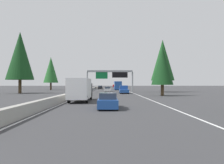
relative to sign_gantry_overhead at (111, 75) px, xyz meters
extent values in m
plane|color=#38383A|center=(6.19, 6.04, -4.72)|extent=(320.00, 320.00, 0.00)
cube|color=#9E9B93|center=(26.19, 6.34, -4.27)|extent=(180.00, 0.56, 0.90)
cube|color=silver|center=(16.19, -5.48, -4.72)|extent=(160.00, 0.16, 0.01)
cube|color=silver|center=(16.19, 5.79, -4.72)|extent=(160.00, 0.16, 0.01)
cylinder|color=gray|center=(0.04, 6.34, -2.01)|extent=(0.36, 0.36, 5.44)
cylinder|color=gray|center=(0.04, -5.98, -2.01)|extent=(0.36, 0.36, 5.44)
cube|color=gray|center=(0.04, 0.18, 0.96)|extent=(0.50, 12.32, 0.50)
cube|color=#0C602D|center=(-0.11, 2.40, -0.14)|extent=(0.12, 3.20, 1.90)
cube|color=black|center=(-0.11, -2.53, -0.04)|extent=(0.16, 4.20, 1.50)
cube|color=#1E4793|center=(-37.88, 0.49, -4.19)|extent=(4.40, 1.80, 0.76)
cube|color=#2D3847|center=(-38.10, 0.49, -3.53)|extent=(2.46, 1.51, 0.56)
cylinder|color=black|center=(-36.48, 1.28, -4.40)|extent=(0.64, 0.22, 0.64)
cylinder|color=black|center=(-36.48, -0.30, -4.40)|extent=(0.64, 0.22, 0.64)
cylinder|color=black|center=(-39.29, 1.28, -4.40)|extent=(0.64, 0.22, 0.64)
cylinder|color=black|center=(-39.29, -0.30, -4.40)|extent=(0.64, 0.22, 0.64)
cube|color=white|center=(-30.80, 4.09, -3.02)|extent=(6.12, 2.40, 2.50)
cube|color=black|center=(-26.55, 4.09, -3.32)|extent=(2.38, 2.30, 1.90)
cylinder|color=black|center=(-26.72, 5.15, -4.27)|extent=(0.90, 0.28, 0.90)
cylinder|color=black|center=(-26.72, 3.03, -4.27)|extent=(0.90, 0.28, 0.90)
cylinder|color=black|center=(-32.50, 5.15, -4.27)|extent=(0.90, 0.28, 0.90)
cylinder|color=black|center=(-32.50, 3.03, -4.27)|extent=(0.90, 0.28, 0.90)
cube|color=white|center=(2.52, 0.80, -4.19)|extent=(4.40, 1.80, 0.76)
cube|color=#2D3847|center=(2.30, 0.80, -3.53)|extent=(2.46, 1.51, 0.56)
cylinder|color=black|center=(3.93, 1.59, -4.40)|extent=(0.64, 0.22, 0.64)
cylinder|color=black|center=(3.93, 0.01, -4.40)|extent=(0.64, 0.22, 0.64)
cylinder|color=black|center=(1.11, 1.59, -4.40)|extent=(0.64, 0.22, 0.64)
cylinder|color=black|center=(1.11, 0.01, -4.40)|extent=(0.64, 0.22, 0.64)
cube|color=black|center=(31.48, 4.10, -4.19)|extent=(4.40, 1.80, 0.76)
cube|color=#2D3847|center=(31.26, 4.10, -3.53)|extent=(2.46, 1.51, 0.56)
cylinder|color=black|center=(32.89, 4.89, -4.40)|extent=(0.64, 0.22, 0.64)
cylinder|color=black|center=(32.89, 3.31, -4.40)|extent=(0.64, 0.22, 0.64)
cylinder|color=black|center=(30.08, 4.89, -4.40)|extent=(0.64, 0.22, 0.64)
cylinder|color=black|center=(30.08, 3.31, -4.40)|extent=(0.64, 0.22, 0.64)
cube|color=red|center=(75.26, -2.82, -3.75)|extent=(5.00, 1.95, 1.44)
cube|color=#2D3847|center=(72.96, -2.82, -3.50)|extent=(0.08, 1.48, 0.56)
cylinder|color=black|center=(76.96, -1.97, -4.37)|extent=(0.70, 0.24, 0.70)
cylinder|color=black|center=(76.96, -3.68, -4.37)|extent=(0.70, 0.24, 0.70)
cylinder|color=black|center=(73.56, -1.97, -4.37)|extent=(0.70, 0.24, 0.70)
cylinder|color=black|center=(73.56, -3.68, -4.37)|extent=(0.70, 0.24, 0.70)
cube|color=#1E4793|center=(-8.02, -3.07, -4.11)|extent=(5.60, 2.00, 0.70)
cube|color=#1E4793|center=(-7.01, -3.07, -3.31)|extent=(2.24, 1.84, 0.90)
cube|color=#2D3847|center=(-7.01, -3.07, -3.22)|extent=(2.02, 1.92, 0.41)
cylinder|color=black|center=(-6.17, -2.21, -4.32)|extent=(0.80, 0.28, 0.80)
cylinder|color=black|center=(-6.17, -3.93, -4.32)|extent=(0.80, 0.28, 0.80)
cylinder|color=black|center=(-9.87, -2.21, -4.32)|extent=(0.80, 0.28, 0.80)
cylinder|color=black|center=(-9.87, -3.93, -4.32)|extent=(0.80, 0.28, 0.80)
cube|color=#1E4793|center=(21.75, -2.81, -3.07)|extent=(11.50, 2.50, 2.90)
cube|color=#2D3847|center=(21.75, -2.81, -2.71)|extent=(11.04, 2.55, 0.84)
cylinder|color=black|center=(25.77, -1.71, -4.22)|extent=(1.00, 0.30, 1.00)
cylinder|color=black|center=(25.77, -3.91, -4.22)|extent=(1.00, 0.30, 1.00)
cylinder|color=black|center=(17.72, -1.71, -4.22)|extent=(1.00, 0.30, 1.00)
cylinder|color=black|center=(17.72, -3.91, -4.22)|extent=(1.00, 0.30, 1.00)
cube|color=#1E4793|center=(11.47, 8.85, -4.11)|extent=(5.60, 2.00, 0.70)
cube|color=#1E4793|center=(12.48, 8.85, -3.31)|extent=(2.24, 1.84, 0.90)
cube|color=#2D3847|center=(12.48, 8.85, -3.22)|extent=(2.02, 1.92, 0.41)
cylinder|color=black|center=(13.32, 9.71, -4.32)|extent=(0.80, 0.28, 0.80)
cylinder|color=black|center=(13.32, 7.99, -4.32)|extent=(0.80, 0.28, 0.80)
cylinder|color=black|center=(9.63, 9.71, -4.32)|extent=(0.80, 0.28, 0.80)
cylinder|color=black|center=(9.63, 7.99, -4.32)|extent=(0.80, 0.28, 0.80)
cube|color=black|center=(26.35, 8.86, -4.19)|extent=(4.40, 1.80, 0.76)
cube|color=#2D3847|center=(26.13, 8.86, -3.53)|extent=(2.46, 1.51, 0.56)
cylinder|color=black|center=(27.76, 9.65, -4.40)|extent=(0.64, 0.22, 0.64)
cylinder|color=black|center=(27.76, 8.07, -4.40)|extent=(0.64, 0.22, 0.64)
cylinder|color=black|center=(24.95, 9.65, -4.40)|extent=(0.64, 0.22, 0.64)
cylinder|color=black|center=(24.95, 8.07, -4.40)|extent=(0.64, 0.22, 0.64)
cylinder|color=#4C3823|center=(-17.35, -9.77, -3.69)|extent=(0.59, 0.59, 2.08)
cone|color=#143D19|center=(-17.35, -9.77, 1.04)|extent=(4.15, 4.15, 7.37)
cylinder|color=#4C3823|center=(0.57, -14.37, -3.13)|extent=(0.71, 0.71, 3.18)
cone|color=#194C1E|center=(0.57, -14.37, 4.09)|extent=(6.36, 6.36, 11.27)
cylinder|color=#4C3823|center=(-6.74, 21.67, -3.10)|extent=(0.71, 0.71, 3.24)
cone|color=#143D19|center=(-6.74, 21.67, 4.26)|extent=(6.48, 6.48, 11.49)
cylinder|color=#4C3823|center=(20.38, 21.75, -3.40)|extent=(0.65, 0.65, 2.65)
cone|color=#236028|center=(20.38, 21.75, 2.63)|extent=(5.30, 5.30, 9.40)
camera|label=1|loc=(-57.77, 0.37, -2.40)|focal=34.14mm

